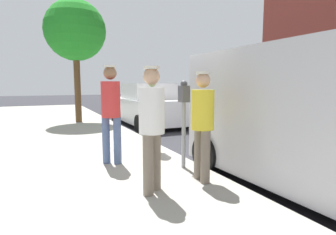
# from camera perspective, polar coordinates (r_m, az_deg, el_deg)

# --- Properties ---
(ground_plane) EXTENTS (80.00, 80.00, 0.00)m
(ground_plane) POSITION_cam_1_polar(r_m,az_deg,el_deg) (6.12, 11.37, -8.28)
(ground_plane) COLOR #2D2D33
(sidewalk_slab) EXTENTS (5.00, 32.00, 0.15)m
(sidewalk_slab) POSITION_cam_1_polar(r_m,az_deg,el_deg) (4.95, -23.94, -11.51)
(sidewalk_slab) COLOR #9E998E
(sidewalk_slab) RESTS_ON ground
(parking_meter_near) EXTENTS (0.14, 0.18, 1.52)m
(parking_meter_near) POSITION_cam_1_polar(r_m,az_deg,el_deg) (4.60, 3.38, 1.81)
(parking_meter_near) COLOR gray
(parking_meter_near) RESTS_ON sidewalk_slab
(pedestrian_in_green) EXTENTS (0.34, 0.36, 1.63)m
(pedestrian_in_green) POSITION_cam_1_polar(r_m,az_deg,el_deg) (5.84, -3.38, 1.89)
(pedestrian_in_green) COLOR beige
(pedestrian_in_green) RESTS_ON sidewalk_slab
(pedestrian_in_white) EXTENTS (0.34, 0.34, 1.68)m
(pedestrian_in_white) POSITION_cam_1_polar(r_m,az_deg,el_deg) (3.53, -3.47, -0.88)
(pedestrian_in_white) COLOR #726656
(pedestrian_in_white) RESTS_ON sidewalk_slab
(pedestrian_in_red) EXTENTS (0.34, 0.34, 1.79)m
(pedestrian_in_red) POSITION_cam_1_polar(r_m,az_deg,el_deg) (4.95, -12.03, 2.06)
(pedestrian_in_red) COLOR #4C608C
(pedestrian_in_red) RESTS_ON sidewalk_slab
(pedestrian_in_yellow) EXTENTS (0.34, 0.36, 1.63)m
(pedestrian_in_yellow) POSITION_cam_1_polar(r_m,az_deg,el_deg) (4.00, 7.32, -0.45)
(pedestrian_in_yellow) COLOR #726656
(pedestrian_in_yellow) RESTS_ON sidewalk_slab
(parked_sedan_behind) EXTENTS (1.95, 4.41, 1.65)m
(parked_sedan_behind) POSITION_cam_1_polar(r_m,az_deg,el_deg) (10.78, -4.57, 2.44)
(parked_sedan_behind) COLOR white
(parked_sedan_behind) RESTS_ON ground
(street_tree) EXTENTS (2.27, 2.27, 4.62)m
(street_tree) POSITION_cam_1_polar(r_m,az_deg,el_deg) (11.19, -19.09, 16.96)
(street_tree) COLOR brown
(street_tree) RESTS_ON sidewalk_slab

